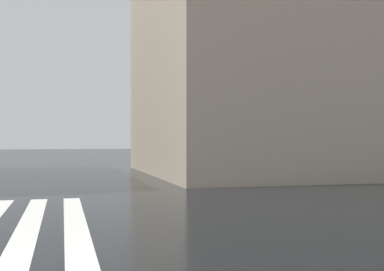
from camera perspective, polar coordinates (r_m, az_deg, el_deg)
The scene contains 0 objects.
Camera 1 is at (-5.44, -2.14, 1.87)m, focal length 44.39 mm.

